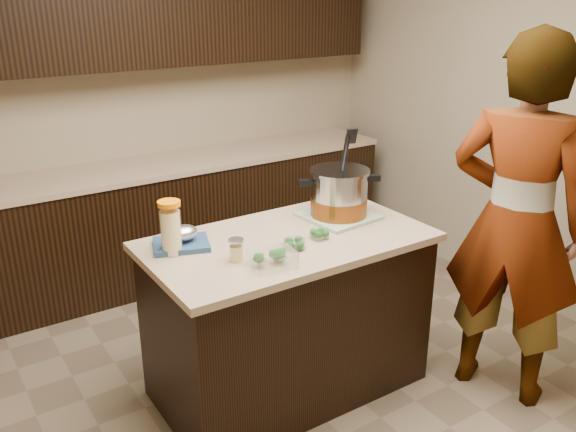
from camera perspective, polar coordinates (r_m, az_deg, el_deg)
name	(u,v)px	position (r m, az deg, el deg)	size (l,w,h in m)	color
ground_plane	(288,385)	(3.57, 0.00, -15.51)	(4.00, 4.00, 0.00)	brown
room_shell	(288,76)	(2.91, 0.00, 12.92)	(4.04, 4.04, 2.72)	tan
back_cabinets	(158,156)	(4.59, -12.03, 5.51)	(3.60, 0.63, 2.33)	black
island	(288,314)	(3.32, 0.00, -9.20)	(1.46, 0.81, 0.90)	black
dish_towel	(338,216)	(3.40, 4.73, 0.00)	(0.36, 0.36, 0.02)	#577951
stock_pot	(339,196)	(3.36, 4.80, 1.91)	(0.45, 0.42, 0.47)	#B7B7BC
lemonade_pitcher	(171,230)	(2.95, -10.91, -1.27)	(0.12, 0.12, 0.26)	#EFDB92
mason_jar	(236,251)	(2.86, -4.85, -3.24)	(0.08, 0.08, 0.12)	#EFDB92
broccoli_tub_left	(320,234)	(3.11, 2.97, -1.71)	(0.14, 0.14, 0.05)	silver
broccoli_tub_right	(294,244)	(2.99, 0.60, -2.65)	(0.11, 0.11, 0.05)	silver
broccoli_tub_rect	(272,259)	(2.80, -1.47, -4.07)	(0.23, 0.18, 0.07)	silver
blue_tray	(182,240)	(3.05, -9.85, -2.22)	(0.32, 0.29, 0.10)	navy
person	(517,224)	(3.31, 20.61, -0.67)	(0.71, 0.47, 1.95)	gray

